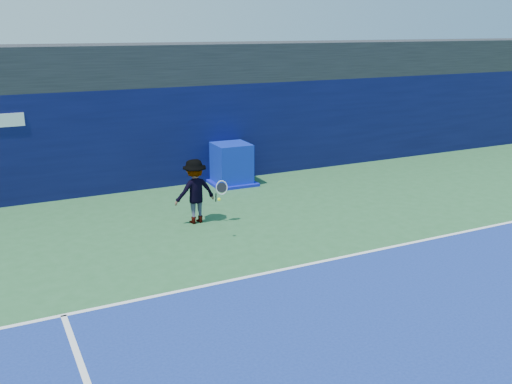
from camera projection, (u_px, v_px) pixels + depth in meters
ground at (414, 330)px, 9.19m from camera, size 80.00×80.00×0.00m
baseline at (315, 263)px, 11.77m from camera, size 24.00×0.10×0.01m
stadium_band at (175, 63)px, 18.08m from camera, size 36.00×3.00×1.20m
back_wall_assembly at (188, 133)px, 17.80m from camera, size 36.00×1.03×3.00m
equipment_cart at (232, 166)px, 17.60m from camera, size 1.36×1.36×1.27m
tennis_player at (195, 191)px, 14.04m from camera, size 1.28×0.71×1.61m
tennis_ball at (219, 199)px, 12.81m from camera, size 0.07×0.07×0.07m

